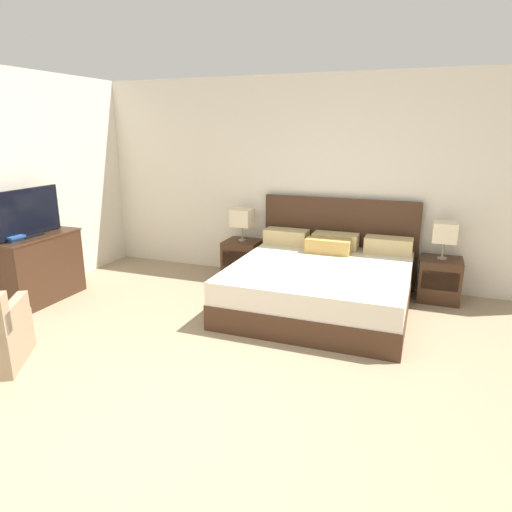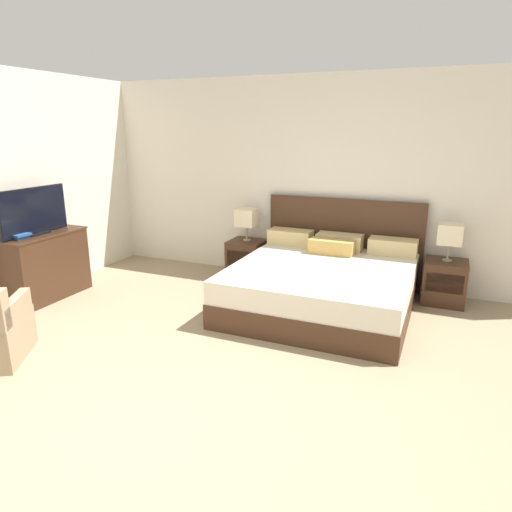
% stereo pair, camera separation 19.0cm
% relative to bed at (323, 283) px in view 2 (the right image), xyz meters
% --- Properties ---
extents(ground_plane, '(11.37, 11.37, 0.00)m').
position_rel_bed_xyz_m(ground_plane, '(-0.53, -2.77, -0.30)').
color(ground_plane, '#998466').
extents(wall_back, '(7.21, 0.06, 2.75)m').
position_rel_bed_xyz_m(wall_back, '(-0.53, 1.05, 1.07)').
color(wall_back, silver).
rests_on(wall_back, ground).
extents(wall_left, '(0.06, 5.59, 2.75)m').
position_rel_bed_xyz_m(wall_left, '(-3.57, -1.18, 1.07)').
color(wall_left, silver).
rests_on(wall_left, ground).
extents(bed, '(2.07, 2.09, 1.17)m').
position_rel_bed_xyz_m(bed, '(0.00, 0.00, 0.00)').
color(bed, '#422819').
rests_on(bed, ground).
extents(nightstand_left, '(0.49, 0.46, 0.53)m').
position_rel_bed_xyz_m(nightstand_left, '(-1.31, 0.73, -0.04)').
color(nightstand_left, '#422819').
rests_on(nightstand_left, ground).
extents(nightstand_right, '(0.49, 0.46, 0.53)m').
position_rel_bed_xyz_m(nightstand_right, '(1.31, 0.73, -0.04)').
color(nightstand_right, '#422819').
rests_on(nightstand_right, ground).
extents(table_lamp_left, '(0.27, 0.27, 0.45)m').
position_rel_bed_xyz_m(table_lamp_left, '(-1.31, 0.73, 0.56)').
color(table_lamp_left, gray).
rests_on(table_lamp_left, nightstand_left).
extents(table_lamp_right, '(0.27, 0.27, 0.45)m').
position_rel_bed_xyz_m(table_lamp_right, '(1.31, 0.73, 0.56)').
color(table_lamp_right, gray).
rests_on(table_lamp_right, nightstand_right).
extents(dresser, '(0.47, 1.07, 0.83)m').
position_rel_bed_xyz_m(dresser, '(-3.28, -1.03, 0.13)').
color(dresser, '#422819').
rests_on(dresser, ground).
extents(tv, '(0.18, 0.95, 0.56)m').
position_rel_bed_xyz_m(tv, '(-3.28, -1.09, 0.80)').
color(tv, black).
rests_on(tv, dresser).
extents(book_red_cover, '(0.20, 0.17, 0.04)m').
position_rel_bed_xyz_m(book_red_cover, '(-3.29, -1.34, 0.55)').
color(book_red_cover, '#234C8E').
rests_on(book_red_cover, dresser).
extents(book_blue_cover, '(0.24, 0.20, 0.02)m').
position_rel_bed_xyz_m(book_blue_cover, '(-3.29, -1.34, 0.58)').
color(book_blue_cover, '#234C8E').
rests_on(book_blue_cover, book_red_cover).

